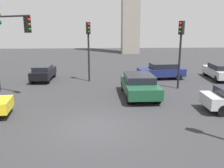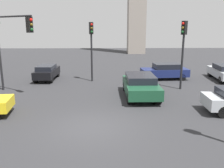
{
  "view_description": "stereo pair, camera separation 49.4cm",
  "coord_description": "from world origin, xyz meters",
  "px_view_note": "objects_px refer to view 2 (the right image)",
  "views": [
    {
      "loc": [
        0.2,
        -10.88,
        4.74
      ],
      "look_at": [
        1.06,
        3.15,
        1.4
      ],
      "focal_mm": 38.8,
      "sensor_mm": 36.0,
      "label": 1
    },
    {
      "loc": [
        0.7,
        -10.91,
        4.74
      ],
      "look_at": [
        1.06,
        3.15,
        1.4
      ],
      "focal_mm": 38.8,
      "sensor_mm": 36.0,
      "label": 2
    }
  ],
  "objects_px": {
    "car_0": "(165,71)",
    "car_1": "(140,85)",
    "car_6": "(47,72)",
    "traffic_light_3": "(12,36)",
    "traffic_light_0": "(183,42)",
    "traffic_light_4": "(91,41)"
  },
  "relations": [
    {
      "from": "car_1",
      "to": "car_6",
      "type": "distance_m",
      "value": 9.55
    },
    {
      "from": "traffic_light_0",
      "to": "car_0",
      "type": "relative_size",
      "value": 1.19
    },
    {
      "from": "traffic_light_3",
      "to": "traffic_light_0",
      "type": "bearing_deg",
      "value": 39.9
    },
    {
      "from": "traffic_light_3",
      "to": "traffic_light_4",
      "type": "xyz_separation_m",
      "value": [
        5.23,
        3.92,
        -0.51
      ]
    },
    {
      "from": "car_0",
      "to": "car_1",
      "type": "xyz_separation_m",
      "value": [
        -3.04,
        -5.55,
        0.05
      ]
    },
    {
      "from": "car_1",
      "to": "car_6",
      "type": "xyz_separation_m",
      "value": [
        -7.74,
        5.6,
        -0.07
      ]
    },
    {
      "from": "car_0",
      "to": "car_1",
      "type": "relative_size",
      "value": 0.91
    },
    {
      "from": "car_0",
      "to": "car_6",
      "type": "distance_m",
      "value": 10.78
    },
    {
      "from": "traffic_light_4",
      "to": "car_6",
      "type": "distance_m",
      "value": 5.05
    },
    {
      "from": "traffic_light_4",
      "to": "car_6",
      "type": "height_order",
      "value": "traffic_light_4"
    },
    {
      "from": "car_0",
      "to": "car_1",
      "type": "bearing_deg",
      "value": 56.83
    },
    {
      "from": "car_1",
      "to": "traffic_light_4",
      "type": "bearing_deg",
      "value": -144.19
    },
    {
      "from": "car_0",
      "to": "traffic_light_4",
      "type": "bearing_deg",
      "value": 0.62
    },
    {
      "from": "traffic_light_0",
      "to": "car_6",
      "type": "xyz_separation_m",
      "value": [
        -11.14,
        3.64,
        -2.85
      ]
    },
    {
      "from": "traffic_light_4",
      "to": "traffic_light_0",
      "type": "bearing_deg",
      "value": 51.29
    },
    {
      "from": "traffic_light_4",
      "to": "car_0",
      "type": "height_order",
      "value": "traffic_light_4"
    },
    {
      "from": "traffic_light_0",
      "to": "car_1",
      "type": "height_order",
      "value": "traffic_light_0"
    },
    {
      "from": "traffic_light_0",
      "to": "car_6",
      "type": "bearing_deg",
      "value": -56.02
    },
    {
      "from": "traffic_light_0",
      "to": "car_0",
      "type": "distance_m",
      "value": 4.59
    },
    {
      "from": "traffic_light_3",
      "to": "car_6",
      "type": "bearing_deg",
      "value": 112.05
    },
    {
      "from": "traffic_light_4",
      "to": "car_1",
      "type": "bearing_deg",
      "value": 20.56
    },
    {
      "from": "traffic_light_0",
      "to": "car_0",
      "type": "xyz_separation_m",
      "value": [
        -0.36,
        3.6,
        -2.83
      ]
    }
  ]
}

